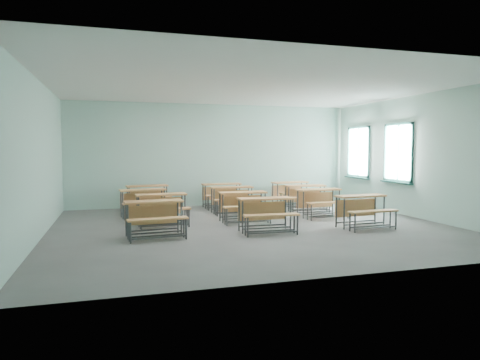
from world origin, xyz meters
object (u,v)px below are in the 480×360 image
object	(u,v)px
desk_unit_r3c0	(148,194)
desk_unit_r0c1	(266,209)
desk_unit_r1c0	(162,204)
desk_unit_r2c0	(144,199)
desk_unit_r3c2	(292,189)
desk_unit_r0c2	(363,206)
desk_unit_r0c0	(155,213)
desk_unit_r2c1	(233,195)
desk_unit_r1c1	(244,202)
desk_unit_r1c2	(321,198)
desk_unit_r3c1	(222,192)
desk_unit_r2c2	(306,194)

from	to	relation	value
desk_unit_r3c0	desk_unit_r0c1	bearing A→B (deg)	-67.92
desk_unit_r0c1	desk_unit_r1c0	world-z (taller)	same
desk_unit_r2c0	desk_unit_r3c2	xyz separation A→B (m)	(4.71, 1.20, 0.00)
desk_unit_r0c1	desk_unit_r0c2	size ratio (longest dim) A/B	0.98
desk_unit_r0c0	desk_unit_r2c1	bearing A→B (deg)	43.24
desk_unit_r1c1	desk_unit_r1c2	xyz separation A→B (m)	(2.16, 0.13, 0.00)
desk_unit_r2c1	desk_unit_r3c0	size ratio (longest dim) A/B	0.94
desk_unit_r0c0	desk_unit_r2c1	world-z (taller)	same
desk_unit_r2c1	desk_unit_r3c1	distance (m)	1.15
desk_unit_r1c2	desk_unit_r2c2	world-z (taller)	same
desk_unit_r0c0	desk_unit_r0c1	xyz separation A→B (m)	(2.36, -0.16, 0.00)
desk_unit_r3c0	desk_unit_r3c2	size ratio (longest dim) A/B	0.99
desk_unit_r1c1	desk_unit_r1c2	world-z (taller)	same
desk_unit_r2c0	desk_unit_r3c0	xyz separation A→B (m)	(0.20, 1.20, 0.00)
desk_unit_r1c0	desk_unit_r3c1	bearing A→B (deg)	46.30
desk_unit_r0c1	desk_unit_r1c1	size ratio (longest dim) A/B	1.01
desk_unit_r1c0	desk_unit_r2c0	bearing A→B (deg)	100.85
desk_unit_r1c2	desk_unit_r3c1	world-z (taller)	same
desk_unit_r0c1	desk_unit_r3c1	xyz separation A→B (m)	(0.01, 3.96, 0.00)
desk_unit_r3c1	desk_unit_r1c1	bearing A→B (deg)	-93.86
desk_unit_r0c1	desk_unit_r2c0	world-z (taller)	same
desk_unit_r3c2	desk_unit_r0c2	bearing A→B (deg)	-97.88
desk_unit_r0c0	desk_unit_r2c0	size ratio (longest dim) A/B	0.98
desk_unit_r2c0	desk_unit_r2c2	size ratio (longest dim) A/B	1.01
desk_unit_r3c2	desk_unit_r2c0	bearing A→B (deg)	-173.65
desk_unit_r0c0	desk_unit_r3c0	xyz separation A→B (m)	(0.15, 3.80, 0.00)
desk_unit_r1c2	desk_unit_r2c0	size ratio (longest dim) A/B	0.97
desk_unit_r3c0	desk_unit_r3c1	size ratio (longest dim) A/B	1.06
desk_unit_r1c1	desk_unit_r2c0	world-z (taller)	same
desk_unit_r1c1	desk_unit_r2c2	bearing A→B (deg)	30.77
desk_unit_r2c1	desk_unit_r3c2	bearing A→B (deg)	27.79
desk_unit_r1c0	desk_unit_r1c1	bearing A→B (deg)	-6.42
desk_unit_r0c1	desk_unit_r1c1	world-z (taller)	same
desk_unit_r0c0	desk_unit_r3c0	world-z (taller)	same
desk_unit_r0c0	desk_unit_r3c2	world-z (taller)	same
desk_unit_r0c1	desk_unit_r2c2	xyz separation A→B (m)	(2.21, 2.70, 0.00)
desk_unit_r0c0	desk_unit_r2c2	xyz separation A→B (m)	(4.58, 2.53, 0.00)
desk_unit_r0c2	desk_unit_r3c2	size ratio (longest dim) A/B	0.96
desk_unit_r1c2	desk_unit_r2c2	xyz separation A→B (m)	(0.14, 1.20, 0.00)
desk_unit_r2c1	desk_unit_r2c2	size ratio (longest dim) A/B	0.95
desk_unit_r2c1	desk_unit_r3c1	size ratio (longest dim) A/B	0.99
desk_unit_r2c1	desk_unit_r1c1	bearing A→B (deg)	-93.57
desk_unit_r2c0	desk_unit_r3c1	world-z (taller)	same
desk_unit_r2c0	desk_unit_r3c1	xyz separation A→B (m)	(2.43, 1.20, 0.00)
desk_unit_r0c2	desk_unit_r1c2	xyz separation A→B (m)	(-0.23, 1.64, 0.00)
desk_unit_r1c0	desk_unit_r2c0	distance (m)	1.33
desk_unit_r1c0	desk_unit_r1c2	bearing A→B (deg)	-3.20
desk_unit_r2c1	desk_unit_r2c2	bearing A→B (deg)	-1.97
desk_unit_r1c0	desk_unit_r2c0	size ratio (longest dim) A/B	0.97
desk_unit_r2c0	desk_unit_r0c2	bearing A→B (deg)	-38.36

